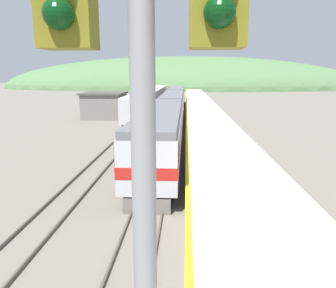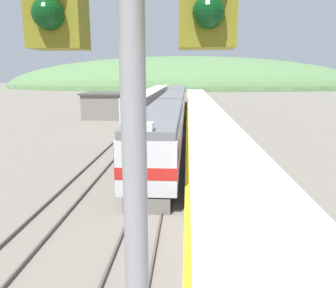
% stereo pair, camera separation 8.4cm
% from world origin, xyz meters
% --- Properties ---
extents(track_main, '(1.52, 180.00, 0.16)m').
position_xyz_m(track_main, '(0.00, 70.00, 0.08)').
color(track_main, '#4C443D').
rests_on(track_main, ground).
extents(track_siding, '(1.52, 180.00, 0.16)m').
position_xyz_m(track_siding, '(-4.37, 70.00, 0.08)').
color(track_siding, '#4C443D').
rests_on(track_siding, ground).
extents(platform, '(5.53, 140.00, 1.10)m').
position_xyz_m(platform, '(4.55, 50.00, 0.55)').
color(platform, '#BCB5A5').
rests_on(platform, ground).
extents(distant_hills, '(173.20, 77.94, 29.77)m').
position_xyz_m(distant_hills, '(0.00, 159.98, 0.00)').
color(distant_hills, '#517547').
rests_on(distant_hills, ground).
extents(station_shed, '(6.03, 6.94, 3.79)m').
position_xyz_m(station_shed, '(-10.32, 47.13, 1.91)').
color(station_shed, slate).
rests_on(station_shed, ground).
extents(express_train_lead_car, '(2.90, 20.14, 4.26)m').
position_xyz_m(express_train_lead_car, '(0.00, 22.75, 2.14)').
color(express_train_lead_car, black).
rests_on(express_train_lead_car, ground).
extents(carriage_second, '(2.89, 20.15, 3.90)m').
position_xyz_m(carriage_second, '(0.00, 44.01, 2.12)').
color(carriage_second, black).
rests_on(carriage_second, ground).
extents(carriage_third, '(2.89, 20.15, 3.90)m').
position_xyz_m(carriage_third, '(0.00, 65.05, 2.12)').
color(carriage_third, black).
rests_on(carriage_third, ground).
extents(siding_train, '(2.90, 47.14, 3.78)m').
position_xyz_m(siding_train, '(-4.37, 58.72, 1.95)').
color(siding_train, black).
rests_on(siding_train, ground).
extents(signal_mast_main, '(2.20, 0.42, 8.59)m').
position_xyz_m(signal_mast_main, '(1.42, 1.31, 5.64)').
color(signal_mast_main, gray).
rests_on(signal_mast_main, ground).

